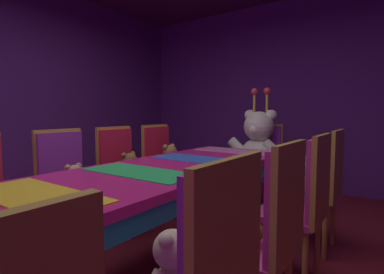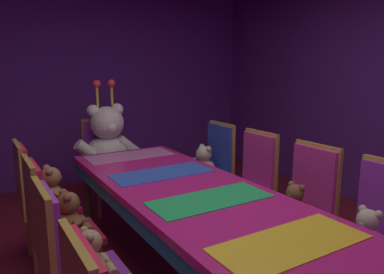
% 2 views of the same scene
% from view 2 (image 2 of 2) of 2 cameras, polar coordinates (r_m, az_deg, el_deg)
% --- Properties ---
extents(wall_back, '(5.20, 0.12, 2.80)m').
position_cam_2_polar(wall_back, '(5.10, -17.88, 8.82)').
color(wall_back, '#59267F').
rests_on(wall_back, ground_plane).
extents(banquet_table, '(0.90, 3.09, 0.75)m').
position_cam_2_polar(banquet_table, '(2.30, 2.91, -11.68)').
color(banquet_table, '#C61E72').
rests_on(banquet_table, ground_plane).
extents(chair_left_2, '(0.42, 0.41, 0.98)m').
position_cam_2_polar(chair_left_2, '(2.04, -19.45, -17.34)').
color(chair_left_2, purple).
rests_on(chair_left_2, ground_plane).
extents(teddy_left_2, '(0.21, 0.27, 0.26)m').
position_cam_2_polar(teddy_left_2, '(2.08, -15.41, -17.36)').
color(teddy_left_2, tan).
rests_on(teddy_left_2, chair_left_2).
extents(chair_left_3, '(0.42, 0.41, 0.98)m').
position_cam_2_polar(chair_left_3, '(2.55, -21.73, -11.66)').
color(chair_left_3, red).
rests_on(chair_left_3, ground_plane).
extents(teddy_left_3, '(0.24, 0.31, 0.29)m').
position_cam_2_polar(teddy_left_3, '(2.58, -18.49, -11.48)').
color(teddy_left_3, brown).
rests_on(teddy_left_3, chair_left_3).
extents(chair_left_4, '(0.42, 0.41, 0.98)m').
position_cam_2_polar(chair_left_4, '(3.10, -23.59, -7.76)').
color(chair_left_4, red).
rests_on(chair_left_4, ground_plane).
extents(teddy_left_4, '(0.26, 0.34, 0.32)m').
position_cam_2_polar(teddy_left_4, '(3.12, -20.92, -7.48)').
color(teddy_left_4, '#9E7247').
rests_on(teddy_left_4, chair_left_4).
extents(chair_right_1, '(0.42, 0.41, 0.98)m').
position_cam_2_polar(chair_right_1, '(2.57, 27.36, -11.99)').
color(chair_right_1, purple).
rests_on(chair_right_1, ground_plane).
extents(teddy_right_1, '(0.22, 0.29, 0.27)m').
position_cam_2_polar(teddy_right_1, '(2.46, 25.52, -13.37)').
color(teddy_right_1, beige).
rests_on(teddy_right_1, chair_right_1).
extents(chair_right_2, '(0.42, 0.41, 0.98)m').
position_cam_2_polar(chair_right_2, '(2.88, 17.54, -8.78)').
color(chair_right_2, '#CC338C').
rests_on(chair_right_2, ground_plane).
extents(teddy_right_2, '(0.21, 0.28, 0.26)m').
position_cam_2_polar(teddy_right_2, '(2.79, 15.55, -9.90)').
color(teddy_right_2, brown).
rests_on(teddy_right_2, chair_right_2).
extents(chair_right_3, '(0.42, 0.41, 0.98)m').
position_cam_2_polar(chair_right_3, '(3.30, 9.57, -5.90)').
color(chair_right_3, '#CC338C').
rests_on(chair_right_3, ground_plane).
extents(chair_right_4, '(0.42, 0.41, 0.98)m').
position_cam_2_polar(chair_right_4, '(3.74, 3.65, -3.75)').
color(chair_right_4, '#2D47B2').
rests_on(chair_right_4, ground_plane).
extents(teddy_right_4, '(0.26, 0.34, 0.32)m').
position_cam_2_polar(teddy_right_4, '(3.66, 1.76, -4.09)').
color(teddy_right_4, beige).
rests_on(teddy_right_4, chair_right_4).
extents(throne_chair, '(0.41, 0.42, 0.98)m').
position_cam_2_polar(throne_chair, '(4.14, -13.58, -2.59)').
color(throne_chair, purple).
rests_on(throne_chair, ground_plane).
extents(king_teddy_bear, '(0.74, 0.57, 0.95)m').
position_cam_2_polar(king_teddy_bear, '(3.94, -12.91, -0.76)').
color(king_teddy_bear, silver).
rests_on(king_teddy_bear, throne_chair).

